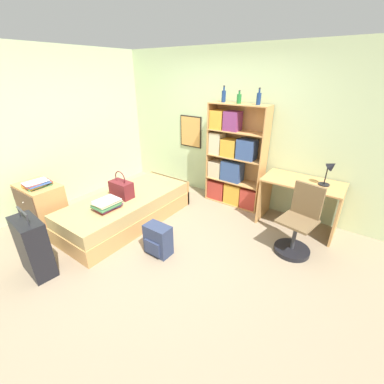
{
  "coord_description": "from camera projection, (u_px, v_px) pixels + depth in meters",
  "views": [
    {
      "loc": [
        2.15,
        -2.3,
        2.21
      ],
      "look_at": [
        0.35,
        0.21,
        0.75
      ],
      "focal_mm": 24.0,
      "sensor_mm": 36.0,
      "label": 1
    }
  ],
  "objects": [
    {
      "name": "bottle_green",
      "position": [
        224.0,
        96.0,
        4.13
      ],
      "size": [
        0.07,
        0.07,
        0.25
      ],
      "color": "navy",
      "rests_on": "bookcase"
    },
    {
      "name": "desk_lamp",
      "position": [
        330.0,
        169.0,
        3.47
      ],
      "size": [
        0.2,
        0.15,
        0.38
      ],
      "color": "black",
      "rests_on": "desk"
    },
    {
      "name": "wall_left",
      "position": [
        61.0,
        130.0,
        4.39
      ],
      "size": [
        0.06,
        10.0,
        2.6
      ],
      "color": "beige",
      "rests_on": "ground_plane"
    },
    {
      "name": "desk_chair",
      "position": [
        297.0,
        231.0,
        3.36
      ],
      "size": [
        0.49,
        0.49,
        0.93
      ],
      "color": "black",
      "rests_on": "ground_plane"
    },
    {
      "name": "desk",
      "position": [
        300.0,
        196.0,
        3.82
      ],
      "size": [
        1.11,
        0.6,
        0.76
      ],
      "color": "tan",
      "rests_on": "ground_plane"
    },
    {
      "name": "bottle_brown",
      "position": [
        239.0,
        98.0,
        3.97
      ],
      "size": [
        0.07,
        0.07,
        0.2
      ],
      "color": "#1E6B2D",
      "rests_on": "bookcase"
    },
    {
      "name": "handbag",
      "position": [
        121.0,
        189.0,
        3.92
      ],
      "size": [
        0.36,
        0.2,
        0.42
      ],
      "color": "maroon",
      "rests_on": "bed"
    },
    {
      "name": "bookcase",
      "position": [
        232.0,
        163.0,
        4.47
      ],
      "size": [
        1.0,
        0.31,
        1.75
      ],
      "color": "tan",
      "rests_on": "ground_plane"
    },
    {
      "name": "backpack",
      "position": [
        158.0,
        240.0,
        3.36
      ],
      "size": [
        0.35,
        0.24,
        0.42
      ],
      "color": "#2D3856",
      "rests_on": "ground_plane"
    },
    {
      "name": "bottle_clear",
      "position": [
        259.0,
        98.0,
        3.81
      ],
      "size": [
        0.07,
        0.07,
        0.24
      ],
      "color": "navy",
      "rests_on": "bookcase"
    },
    {
      "name": "magazine_pile_on_dresser",
      "position": [
        37.0,
        184.0,
        3.67
      ],
      "size": [
        0.33,
        0.37,
        0.08
      ],
      "color": "#427A4C",
      "rests_on": "dresser"
    },
    {
      "name": "wall_back",
      "position": [
        227.0,
        128.0,
        4.52
      ],
      "size": [
        10.0,
        0.09,
        2.6
      ],
      "color": "beige",
      "rests_on": "ground_plane"
    },
    {
      "name": "bed",
      "position": [
        128.0,
        209.0,
        4.09
      ],
      "size": [
        0.91,
        2.1,
        0.44
      ],
      "color": "tan",
      "rests_on": "ground_plane"
    },
    {
      "name": "ground_plane",
      "position": [
        164.0,
        237.0,
        3.76
      ],
      "size": [
        14.0,
        14.0,
        0.0
      ],
      "primitive_type": "plane",
      "color": "gray"
    },
    {
      "name": "book_stack_on_bed",
      "position": [
        107.0,
        204.0,
        3.59
      ],
      "size": [
        0.31,
        0.38,
        0.14
      ],
      "color": "#B2382D",
      "rests_on": "bed"
    },
    {
      "name": "dresser",
      "position": [
        43.0,
        207.0,
        3.88
      ],
      "size": [
        0.68,
        0.47,
        0.71
      ],
      "color": "tan",
      "rests_on": "ground_plane"
    },
    {
      "name": "suitcase",
      "position": [
        33.0,
        247.0,
        2.98
      ],
      "size": [
        0.51,
        0.29,
        0.84
      ],
      "color": "black",
      "rests_on": "ground_plane"
    }
  ]
}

